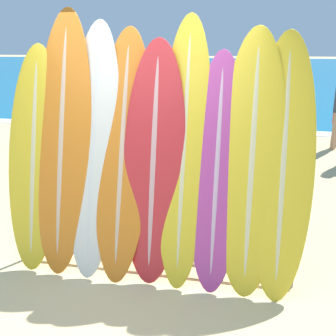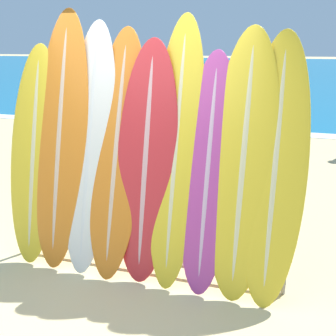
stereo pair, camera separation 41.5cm
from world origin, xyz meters
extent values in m
plane|color=tan|center=(0.00, 0.00, 0.00)|extent=(160.00, 160.00, 0.00)
cube|color=#146693|center=(0.00, 37.34, 0.00)|extent=(120.00, 60.00, 0.00)
cube|color=white|center=(0.00, 7.64, 0.01)|extent=(120.00, 0.60, 0.01)
cylinder|color=gray|center=(-1.09, 0.54, 0.42)|extent=(0.04, 0.04, 0.83)
cylinder|color=gray|center=(1.62, 0.54, 0.42)|extent=(0.04, 0.04, 0.83)
cylinder|color=gray|center=(0.26, 0.54, 0.81)|extent=(2.75, 0.04, 0.04)
cylinder|color=gray|center=(0.26, 0.54, 0.12)|extent=(2.75, 0.04, 0.04)
ellipsoid|color=yellow|center=(-0.95, 0.59, 1.11)|extent=(0.57, 0.63, 2.22)
ellipsoid|color=beige|center=(-0.95, 0.59, 1.11)|extent=(0.10, 0.61, 2.14)
ellipsoid|color=orange|center=(-0.65, 0.63, 1.28)|extent=(0.59, 0.76, 2.56)
ellipsoid|color=beige|center=(-0.65, 0.63, 1.28)|extent=(0.11, 0.74, 2.46)
ellipsoid|color=silver|center=(-0.34, 0.63, 1.22)|extent=(0.54, 0.76, 2.45)
ellipsoid|color=silver|center=(-0.34, 0.63, 1.22)|extent=(0.10, 0.74, 2.35)
ellipsoid|color=orange|center=(-0.04, 0.63, 1.19)|extent=(0.56, 0.82, 2.38)
ellipsoid|color=beige|center=(-0.04, 0.63, 1.19)|extent=(0.10, 0.80, 2.29)
ellipsoid|color=red|center=(0.28, 0.59, 1.14)|extent=(0.60, 0.62, 2.27)
ellipsoid|color=#D19A9C|center=(0.28, 0.59, 1.14)|extent=(0.11, 0.60, 2.19)
ellipsoid|color=yellow|center=(0.56, 0.64, 1.25)|extent=(0.50, 0.77, 2.49)
ellipsoid|color=beige|center=(0.56, 0.64, 1.25)|extent=(0.09, 0.75, 2.40)
ellipsoid|color=#B23D8E|center=(0.87, 0.59, 1.09)|extent=(0.50, 0.68, 2.17)
ellipsoid|color=#CAA1BE|center=(0.87, 0.59, 1.09)|extent=(0.09, 0.66, 2.09)
ellipsoid|color=yellow|center=(1.18, 0.62, 1.19)|extent=(0.60, 0.74, 2.38)
ellipsoid|color=beige|center=(1.18, 0.62, 1.19)|extent=(0.11, 0.72, 2.29)
ellipsoid|color=yellow|center=(1.45, 0.62, 1.17)|extent=(0.55, 0.79, 2.34)
ellipsoid|color=beige|center=(1.45, 0.62, 1.17)|extent=(0.10, 0.76, 2.25)
cylinder|color=beige|center=(-0.78, 5.31, 0.40)|extent=(0.11, 0.11, 0.80)
cylinder|color=beige|center=(-0.85, 5.47, 0.40)|extent=(0.11, 0.11, 0.80)
cube|color=#282D38|center=(-0.82, 5.39, 0.68)|extent=(0.22, 0.26, 0.24)
cube|color=#2D333D|center=(-0.82, 5.39, 1.11)|extent=(0.24, 0.29, 0.63)
sphere|color=beige|center=(-0.82, 5.39, 1.58)|extent=(0.23, 0.23, 0.23)
camera|label=1|loc=(1.12, -2.85, 2.20)|focal=42.00mm
camera|label=2|loc=(1.52, -2.75, 2.20)|focal=42.00mm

